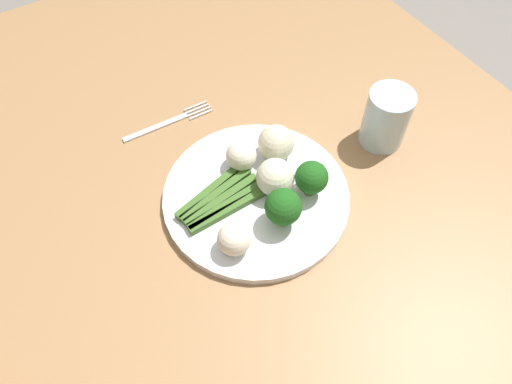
{
  "coord_description": "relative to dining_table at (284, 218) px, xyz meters",
  "views": [
    {
      "loc": [
        0.35,
        -0.28,
        1.37
      ],
      "look_at": [
        -0.01,
        -0.05,
        0.76
      ],
      "focal_mm": 33.6,
      "sensor_mm": 36.0,
      "label": 1
    }
  ],
  "objects": [
    {
      "name": "cauliflower_near_center",
      "position": [
        -0.07,
        -0.04,
        0.14
      ],
      "size": [
        0.05,
        0.05,
        0.05
      ],
      "primitive_type": "sphere",
      "color": "white",
      "rests_on": "plate"
    },
    {
      "name": "cauliflower_mid",
      "position": [
        -0.0,
        -0.02,
        0.14
      ],
      "size": [
        0.06,
        0.06,
        0.06
      ],
      "primitive_type": "sphere",
      "color": "silver",
      "rests_on": "plate"
    },
    {
      "name": "fork",
      "position": [
        -0.22,
        -0.1,
        0.1
      ],
      "size": [
        0.03,
        0.17,
        0.0
      ],
      "rotation": [
        0.0,
        0.0,
        1.53
      ],
      "color": "silver",
      "rests_on": "dining_table"
    },
    {
      "name": "water_glass",
      "position": [
        0.0,
        0.19,
        0.15
      ],
      "size": [
        0.07,
        0.07,
        0.1
      ],
      "primitive_type": "cylinder",
      "color": "silver",
      "rests_on": "dining_table"
    },
    {
      "name": "plate",
      "position": [
        -0.01,
        -0.05,
        0.1
      ],
      "size": [
        0.29,
        0.29,
        0.01
      ],
      "primitive_type": "cylinder",
      "color": "white",
      "rests_on": "dining_table"
    },
    {
      "name": "cauliflower_outer_edge",
      "position": [
        0.06,
        -0.13,
        0.14
      ],
      "size": [
        0.05,
        0.05,
        0.05
      ],
      "primitive_type": "sphere",
      "color": "white",
      "rests_on": "plate"
    },
    {
      "name": "broccoli_front_left",
      "position": [
        0.03,
        0.02,
        0.15
      ],
      "size": [
        0.05,
        0.05,
        0.06
      ],
      "color": "#4C7F2B",
      "rests_on": "plate"
    },
    {
      "name": "dining_table",
      "position": [
        0.0,
        0.0,
        0.0
      ],
      "size": [
        1.4,
        0.95,
        0.74
      ],
      "color": "#9E754C",
      "rests_on": "ground_plane"
    },
    {
      "name": "asparagus_bundle",
      "position": [
        -0.02,
        -0.11,
        0.12
      ],
      "size": [
        0.08,
        0.14,
        0.01
      ],
      "rotation": [
        0.0,
        0.0,
        1.7
      ],
      "color": "#3D6626",
      "rests_on": "plate"
    },
    {
      "name": "cauliflower_right",
      "position": [
        -0.06,
        0.01,
        0.14
      ],
      "size": [
        0.06,
        0.06,
        0.06
      ],
      "primitive_type": "sphere",
      "color": "beige",
      "rests_on": "plate"
    },
    {
      "name": "broccoli_left",
      "position": [
        0.06,
        -0.05,
        0.15
      ],
      "size": [
        0.05,
        0.05,
        0.07
      ],
      "color": "#4C7F2B",
      "rests_on": "plate"
    },
    {
      "name": "ground_plane",
      "position": [
        0.0,
        0.0,
        -0.66
      ],
      "size": [
        6.0,
        6.0,
        0.02
      ],
      "primitive_type": "cube",
      "color": "gray"
    }
  ]
}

